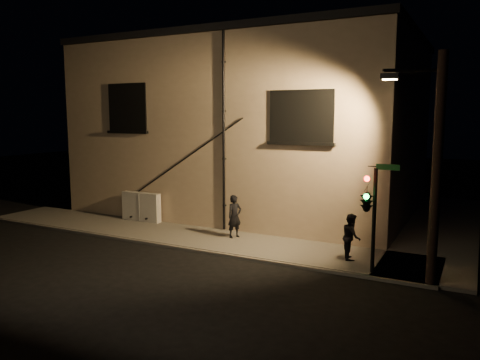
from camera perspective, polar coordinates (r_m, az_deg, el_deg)
The scene contains 8 objects.
ground at distance 17.01m, azimuth -1.47°, elevation -9.28°, with size 90.00×90.00×0.00m, color black.
sidewalk at distance 20.38m, azimuth 7.59°, elevation -6.28°, with size 21.00×16.00×0.12m.
building at distance 25.65m, azimuth 2.36°, elevation 6.49°, with size 16.20×12.23×8.80m.
utility_cabinet at distance 22.36m, azimuth -11.94°, elevation -3.20°, with size 2.03×0.34×1.34m, color beige.
pedestrian_a at distance 18.89m, azimuth -0.67°, elevation -4.45°, with size 0.63×0.41×1.73m, color black.
pedestrian_b at distance 16.53m, azimuth 13.41°, elevation -6.72°, with size 0.77×0.60×1.58m, color black.
traffic_signal at distance 14.96m, azimuth 15.26°, elevation -2.36°, with size 1.26×2.02×3.44m.
streetlamp_pole at distance 14.53m, azimuth 22.50°, elevation 1.85°, with size 2.02×1.38×6.81m.
Camera 1 is at (7.87, -14.23, 5.01)m, focal length 35.00 mm.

